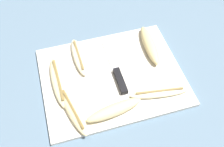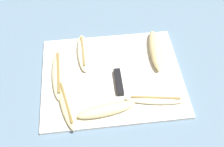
# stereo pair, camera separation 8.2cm
# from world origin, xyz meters

# --- Properties ---
(ground_plane) EXTENTS (4.00, 4.00, 0.00)m
(ground_plane) POSITION_xyz_m (0.00, 0.00, 0.00)
(ground_plane) COLOR slate
(cutting_board) EXTENTS (0.44, 0.34, 0.01)m
(cutting_board) POSITION_xyz_m (0.00, 0.00, 0.01)
(cutting_board) COLOR silver
(cutting_board) RESTS_ON ground_plane
(knife) EXTENTS (0.02, 0.24, 0.02)m
(knife) POSITION_xyz_m (0.02, -0.01, 0.02)
(knife) COLOR black
(knife) RESTS_ON cutting_board
(banana_soft_right) EXTENTS (0.05, 0.19, 0.02)m
(banana_soft_right) POSITION_xyz_m (-0.17, 0.02, 0.02)
(banana_soft_right) COLOR beige
(banana_soft_right) RESTS_ON cutting_board
(banana_pale_long) EXTENTS (0.18, 0.06, 0.02)m
(banana_pale_long) POSITION_xyz_m (0.12, -0.11, 0.02)
(banana_pale_long) COLOR beige
(banana_pale_long) RESTS_ON cutting_board
(banana_spotted_left) EXTENTS (0.05, 0.18, 0.03)m
(banana_spotted_left) POSITION_xyz_m (0.15, 0.08, 0.03)
(banana_spotted_left) COLOR #DBC684
(banana_spotted_left) RESTS_ON cutting_board
(banana_mellow_near) EXTENTS (0.17, 0.06, 0.03)m
(banana_mellow_near) POSITION_xyz_m (-0.03, -0.13, 0.03)
(banana_mellow_near) COLOR beige
(banana_mellow_near) RESTS_ON cutting_board
(banana_ripe_center) EXTENTS (0.08, 0.18, 0.02)m
(banana_ripe_center) POSITION_xyz_m (-0.14, -0.09, 0.02)
(banana_ripe_center) COLOR beige
(banana_ripe_center) RESTS_ON cutting_board
(banana_bright_far) EXTENTS (0.04, 0.16, 0.02)m
(banana_bright_far) POSITION_xyz_m (-0.09, 0.09, 0.02)
(banana_bright_far) COLOR beige
(banana_bright_far) RESTS_ON cutting_board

